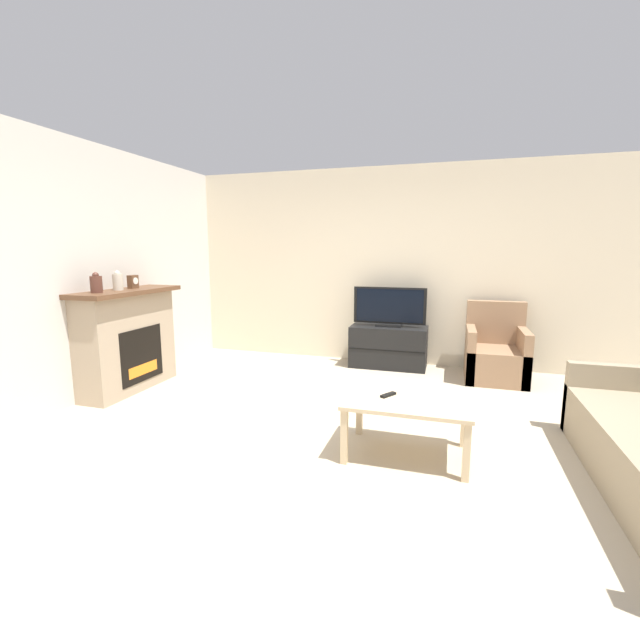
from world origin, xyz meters
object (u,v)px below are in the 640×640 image
object	(u,v)px
mantel_vase_centre_left	(118,281)
remote	(388,395)
mantel_clock	(133,282)
tv_stand	(388,347)
tv	(389,308)
armchair	(495,355)
fireplace	(128,339)
coffee_table	(408,406)
mantel_vase_left	(96,284)

from	to	relation	value
mantel_vase_centre_left	remote	size ratio (longest dim) A/B	1.44
mantel_clock	mantel_vase_centre_left	bearing A→B (deg)	-90.19
tv_stand	tv	world-z (taller)	tv
mantel_vase_centre_left	armchair	distance (m)	4.48
fireplace	coffee_table	world-z (taller)	fireplace
tv_stand	mantel_vase_left	bearing A→B (deg)	-140.47
fireplace	mantel_vase_centre_left	size ratio (longest dim) A/B	6.19
mantel_vase_centre_left	mantel_vase_left	bearing A→B (deg)	-90.00
mantel_vase_left	remote	world-z (taller)	mantel_vase_left
tv	coffee_table	xyz separation A→B (m)	(0.49, -2.51, -0.41)
fireplace	mantel_vase_left	size ratio (longest dim) A/B	6.25
mantel_vase_left	mantel_clock	size ratio (longest dim) A/B	1.41
tv_stand	coffee_table	bearing A→B (deg)	-78.88
tv_stand	remote	bearing A→B (deg)	-82.21
fireplace	tv	xyz separation A→B (m)	(2.70, 1.81, 0.22)
mantel_vase_left	mantel_clock	world-z (taller)	mantel_vase_left
remote	mantel_vase_centre_left	bearing A→B (deg)	-158.44
mantel_vase_centre_left	tv	size ratio (longest dim) A/B	0.22
mantel_vase_left	tv	world-z (taller)	mantel_vase_left
fireplace	tv	world-z (taller)	fireplace
fireplace	tv	distance (m)	3.26
mantel_vase_left	coffee_table	bearing A→B (deg)	-5.39
fireplace	mantel_clock	distance (m)	0.65
coffee_table	remote	world-z (taller)	remote
tv_stand	remote	world-z (taller)	tv_stand
mantel_vase_left	remote	xyz separation A→B (m)	(3.02, -0.27, -0.78)
mantel_vase_centre_left	mantel_clock	distance (m)	0.23
tv	coffee_table	distance (m)	2.59
mantel_vase_centre_left	coffee_table	bearing A→B (deg)	-10.64
tv_stand	coffee_table	world-z (taller)	tv_stand
mantel_vase_centre_left	coffee_table	world-z (taller)	mantel_vase_centre_left
tv_stand	tv	size ratio (longest dim) A/B	1.05
mantel_vase_left	armchair	size ratio (longest dim) A/B	0.22
remote	mantel_clock	bearing A→B (deg)	-162.60
tv	armchair	world-z (taller)	tv
mantel_clock	remote	size ratio (longest dim) A/B	1.01
mantel_vase_left	remote	size ratio (longest dim) A/B	1.42
mantel_vase_centre_left	remote	xyz separation A→B (m)	(3.02, -0.57, -0.78)
tv_stand	remote	xyz separation A→B (m)	(0.34, -2.49, 0.18)
mantel_vase_centre_left	remote	distance (m)	3.17
fireplace	remote	xyz separation A→B (m)	(3.04, -0.67, -0.12)
coffee_table	armchair	bearing A→B (deg)	70.15
remote	tv	bearing A→B (deg)	130.07
fireplace	mantel_vase_left	world-z (taller)	mantel_vase_left
tv	armchair	bearing A→B (deg)	-7.15
mantel_clock	armchair	bearing A→B (deg)	20.64
mantel_vase_centre_left	tv_stand	world-z (taller)	mantel_vase_centre_left
fireplace	coffee_table	xyz separation A→B (m)	(3.19, -0.70, -0.19)
coffee_table	fireplace	bearing A→B (deg)	167.71
fireplace	coffee_table	distance (m)	3.27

